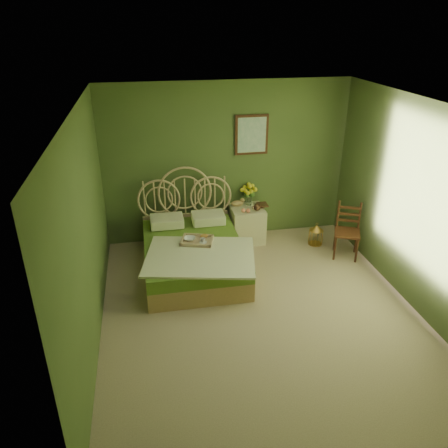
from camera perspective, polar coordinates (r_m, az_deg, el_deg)
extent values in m
plane|color=#C2A98C|center=(5.79, 4.66, -11.24)|extent=(4.50, 4.50, 0.00)
plane|color=silver|center=(4.73, 5.80, 14.92)|extent=(4.50, 4.50, 0.00)
plane|color=#546836|center=(7.17, 0.37, 7.99)|extent=(4.00, 0.00, 4.00)
plane|color=#546836|center=(5.00, -17.49, -1.32)|extent=(0.00, 4.50, 4.50)
plane|color=#546836|center=(5.96, 24.05, 1.96)|extent=(0.00, 4.50, 4.50)
cube|color=#36170E|center=(7.11, 3.63, 11.56)|extent=(0.54, 0.03, 0.64)
cube|color=silver|center=(7.09, 3.66, 11.52)|extent=(0.46, 0.01, 0.56)
cube|color=tan|center=(6.53, -4.00, -5.08)|extent=(1.40, 1.87, 0.28)
cube|color=olive|center=(6.42, -4.06, -3.28)|extent=(1.40, 1.87, 0.19)
cube|color=white|center=(6.01, -3.12, -4.23)|extent=(1.68, 1.41, 0.03)
cube|color=white|center=(6.90, -7.47, 0.37)|extent=(0.51, 0.37, 0.15)
cube|color=white|center=(6.96, -2.08, 0.80)|extent=(0.51, 0.37, 0.15)
cube|color=#CBAF87|center=(6.36, -3.54, -2.40)|extent=(0.53, 0.47, 0.04)
ellipsoid|color=#B77A38|center=(6.43, -2.60, -1.54)|extent=(0.12, 0.07, 0.05)
cube|color=beige|center=(7.35, 3.02, 0.00)|extent=(0.54, 0.54, 0.59)
cylinder|color=silver|center=(7.32, 3.27, 3.18)|extent=(0.10, 0.10, 0.18)
ellipsoid|color=tan|center=(7.28, 1.74, 2.71)|extent=(0.21, 0.11, 0.10)
sphere|color=#F0805D|center=(7.05, 2.54, 1.79)|extent=(0.07, 0.07, 0.07)
sphere|color=#F0805D|center=(7.05, 3.17, 1.77)|extent=(0.07, 0.07, 0.07)
cube|color=#36170E|center=(7.06, 15.78, -1.10)|extent=(0.51, 0.51, 0.04)
cylinder|color=#36170E|center=(6.95, 14.93, -3.33)|extent=(0.03, 0.03, 0.41)
cylinder|color=#36170E|center=(7.09, 17.34, -3.05)|extent=(0.03, 0.03, 0.41)
cylinder|color=#36170E|center=(7.21, 13.87, -2.10)|extent=(0.03, 0.03, 0.41)
cylinder|color=#36170E|center=(7.35, 16.21, -1.86)|extent=(0.03, 0.03, 0.41)
cube|color=#36170E|center=(7.10, 15.44, 1.12)|extent=(0.31, 0.17, 0.46)
cylinder|color=gold|center=(7.49, 11.80, -2.52)|extent=(0.23, 0.23, 0.01)
cylinder|color=gold|center=(7.44, 11.88, -1.68)|extent=(0.23, 0.23, 0.26)
cone|color=gold|center=(7.36, 12.00, -0.48)|extent=(0.23, 0.23, 0.09)
imported|color=#381E0F|center=(7.29, 4.42, 2.34)|extent=(0.21, 0.24, 0.02)
imported|color=#472819|center=(7.28, 4.42, 2.49)|extent=(0.17, 0.23, 0.02)
imported|color=white|center=(6.37, -4.50, -1.95)|extent=(0.20, 0.20, 0.04)
imported|color=white|center=(6.29, -2.76, -2.15)|extent=(0.09, 0.09, 0.07)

